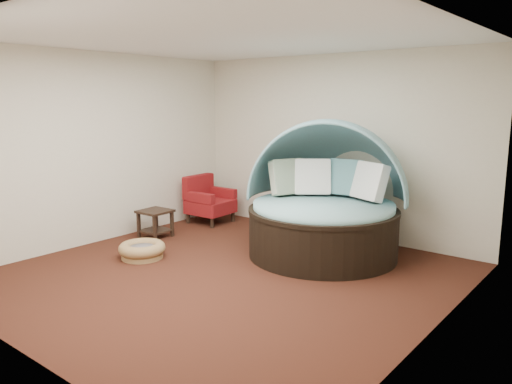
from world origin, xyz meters
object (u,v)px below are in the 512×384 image
Objects in this scene: red_armchair at (208,201)px; canopy_daybed at (325,192)px; pet_basket at (142,250)px; side_table at (155,220)px.

canopy_daybed is at bearing -9.25° from red_armchair.
canopy_daybed reaches higher than pet_basket.
pet_basket is 2.17m from red_armchair.
pet_basket is at bearing -72.82° from red_armchair.
side_table reaches higher than pet_basket.
pet_basket is at bearing -50.02° from side_table.
side_table is at bearing -90.00° from red_armchair.
red_armchair is at bearing 92.43° from side_table.
red_armchair is 1.23m from side_table.
side_table is at bearing 178.41° from canopy_daybed.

